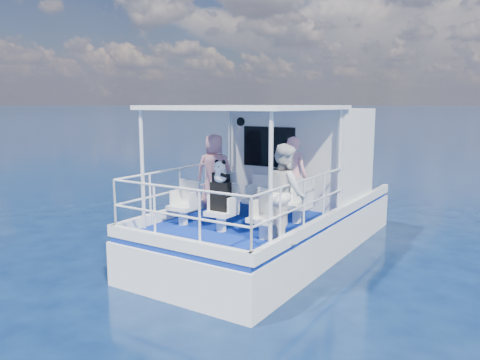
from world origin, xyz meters
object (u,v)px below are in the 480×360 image
object	(u,v)px
panda	(220,171)
backpack_center	(221,196)
passenger_port_fwd	(214,171)
passenger_stbd_aft	(285,193)

from	to	relation	value
panda	backpack_center	bearing A→B (deg)	112.07
panda	passenger_port_fwd	bearing A→B (deg)	128.86
backpack_center	passenger_port_fwd	bearing A→B (deg)	129.08
passenger_stbd_aft	backpack_center	xyz separation A→B (m)	(-1.27, -0.07, -0.19)
passenger_port_fwd	backpack_center	bearing A→B (deg)	105.39
passenger_stbd_aft	panda	bearing A→B (deg)	45.22
passenger_port_fwd	passenger_stbd_aft	xyz separation A→B (m)	(2.50, -1.45, 0.00)
passenger_port_fwd	backpack_center	distance (m)	1.96
passenger_stbd_aft	passenger_port_fwd	bearing A→B (deg)	11.08
passenger_stbd_aft	backpack_center	size ratio (longest dim) A/B	3.18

